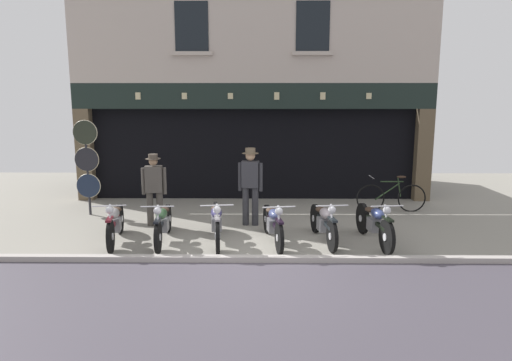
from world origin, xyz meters
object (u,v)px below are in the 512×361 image
(advert_board_near, at_px, (336,142))
(motorcycle_center_left, at_px, (216,221))
(motorcycle_center, at_px, (273,223))
(salesman_left, at_px, (154,186))
(motorcycle_center_right, at_px, (324,222))
(motorcycle_far_left, at_px, (115,222))
(motorcycle_right, at_px, (374,223))
(shopkeeper_center, at_px, (250,182))
(tyre_sign_pole, at_px, (87,160))
(motorcycle_left, at_px, (163,222))
(leaning_bicycle, at_px, (391,197))

(advert_board_near, bearing_deg, motorcycle_center_left, -126.19)
(motorcycle_center, bearing_deg, salesman_left, -33.65)
(motorcycle_center_right, height_order, advert_board_near, advert_board_near)
(motorcycle_far_left, height_order, motorcycle_center, motorcycle_far_left)
(motorcycle_right, relative_size, advert_board_near, 1.96)
(motorcycle_center_right, height_order, salesman_left, salesman_left)
(motorcycle_far_left, bearing_deg, motorcycle_right, 170.38)
(motorcycle_center_right, bearing_deg, shopkeeper_center, -46.30)
(motorcycle_right, xyz_separation_m, salesman_left, (-4.69, 1.26, 0.48))
(motorcycle_center_left, height_order, tyre_sign_pole, tyre_sign_pole)
(motorcycle_left, xyz_separation_m, salesman_left, (-0.44, 1.22, 0.50))
(motorcycle_center_left, height_order, shopkeeper_center, shopkeeper_center)
(motorcycle_center_right, relative_size, leaning_bicycle, 1.08)
(motorcycle_left, relative_size, shopkeeper_center, 1.11)
(shopkeeper_center, relative_size, advert_board_near, 1.74)
(shopkeeper_center, bearing_deg, motorcycle_left, 43.22)
(shopkeeper_center, height_order, tyre_sign_pole, tyre_sign_pole)
(motorcycle_center_left, height_order, motorcycle_right, motorcycle_center_left)
(motorcycle_far_left, bearing_deg, tyre_sign_pole, -68.25)
(motorcycle_center_right, relative_size, salesman_left, 1.17)
(motorcycle_right, distance_m, salesman_left, 4.88)
(salesman_left, relative_size, tyre_sign_pole, 0.70)
(shopkeeper_center, bearing_deg, motorcycle_far_left, 32.97)
(motorcycle_center, relative_size, advert_board_near, 1.94)
(motorcycle_right, bearing_deg, motorcycle_center, -6.94)
(shopkeeper_center, xyz_separation_m, tyre_sign_pole, (-4.05, 0.90, 0.37))
(motorcycle_center_left, bearing_deg, salesman_left, -45.33)
(tyre_sign_pole, relative_size, advert_board_near, 2.31)
(shopkeeper_center, bearing_deg, advert_board_near, -122.62)
(motorcycle_center, distance_m, advert_board_near, 4.81)
(motorcycle_left, distance_m, motorcycle_right, 4.25)
(shopkeeper_center, bearing_deg, motorcycle_center, 117.17)
(motorcycle_center_left, relative_size, tyre_sign_pole, 0.88)
(tyre_sign_pole, xyz_separation_m, leaning_bicycle, (7.66, 0.42, -0.99))
(advert_board_near, bearing_deg, motorcycle_center_right, -102.23)
(motorcycle_center, bearing_deg, leaning_bicycle, -148.47)
(tyre_sign_pole, bearing_deg, motorcycle_center_left, -32.60)
(motorcycle_center_right, relative_size, tyre_sign_pole, 0.82)
(tyre_sign_pole, distance_m, leaning_bicycle, 7.73)
(motorcycle_left, relative_size, leaning_bicycle, 1.11)
(motorcycle_center_right, bearing_deg, motorcycle_left, -6.20)
(motorcycle_center, bearing_deg, shopkeeper_center, -78.31)
(motorcycle_center, relative_size, motorcycle_center_right, 1.03)
(motorcycle_far_left, distance_m, salesman_left, 1.44)
(advert_board_near, bearing_deg, motorcycle_right, -88.62)
(motorcycle_center_left, relative_size, leaning_bicycle, 1.16)
(salesman_left, height_order, advert_board_near, advert_board_near)
(motorcycle_center, distance_m, leaning_bicycle, 4.08)
(motorcycle_left, height_order, advert_board_near, advert_board_near)
(motorcycle_center_left, distance_m, tyre_sign_pole, 4.14)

